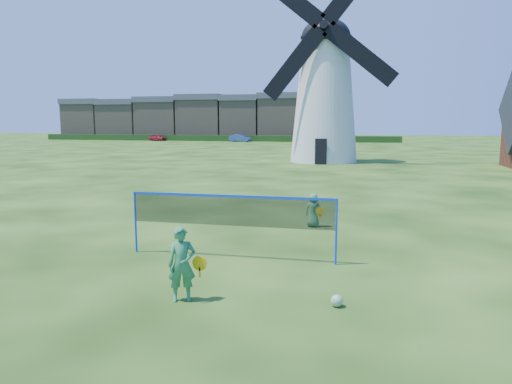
{
  "coord_description": "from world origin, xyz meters",
  "views": [
    {
      "loc": [
        2.78,
        -11.2,
        3.28
      ],
      "look_at": [
        0.2,
        0.5,
        1.5
      ],
      "focal_mm": 33.33,
      "sensor_mm": 36.0,
      "label": 1
    }
  ],
  "objects": [
    {
      "name": "car_right",
      "position": [
        -16.42,
        63.9,
        0.6
      ],
      "size": [
        3.87,
        2.28,
        1.21
      ],
      "primitive_type": "imported",
      "rotation": [
        0.0,
        0.0,
        1.28
      ],
      "color": "navy",
      "rests_on": "ground"
    },
    {
      "name": "play_ball",
      "position": [
        2.45,
        -2.98,
        0.11
      ],
      "size": [
        0.22,
        0.22,
        0.22
      ],
      "primitive_type": "sphere",
      "color": "green",
      "rests_on": "ground"
    },
    {
      "name": "windmill",
      "position": [
        -0.21,
        28.13,
        5.7
      ],
      "size": [
        11.19,
        5.41,
        16.05
      ],
      "color": "white",
      "rests_on": "ground"
    },
    {
      "name": "car_left",
      "position": [
        -31.2,
        64.84,
        0.56
      ],
      "size": [
        3.51,
        2.32,
        1.11
      ],
      "primitive_type": "imported",
      "rotation": [
        0.0,
        0.0,
        1.23
      ],
      "color": "maroon",
      "rests_on": "ground"
    },
    {
      "name": "hedge",
      "position": [
        -22.0,
        66.0,
        0.5
      ],
      "size": [
        62.0,
        0.8,
        1.0
      ],
      "primitive_type": "cube",
      "color": "#193814",
      "rests_on": "ground"
    },
    {
      "name": "ground",
      "position": [
        0.0,
        0.0,
        0.0
      ],
      "size": [
        220.0,
        220.0,
        0.0
      ],
      "primitive_type": "plane",
      "color": "black",
      "rests_on": "ground"
    },
    {
      "name": "player_boy",
      "position": [
        1.4,
        3.47,
        0.53
      ],
      "size": [
        0.65,
        0.44,
        1.06
      ],
      "rotation": [
        0.0,
        0.0,
        2.96
      ],
      "color": "#479451",
      "rests_on": "ground"
    },
    {
      "name": "terraced_houses",
      "position": [
        -26.03,
        72.0,
        3.93
      ],
      "size": [
        51.27,
        8.4,
        8.12
      ],
      "color": "#8B745C",
      "rests_on": "ground"
    },
    {
      "name": "player_girl",
      "position": [
        -0.35,
        -3.3,
        0.7
      ],
      "size": [
        0.72,
        0.5,
        1.39
      ],
      "rotation": [
        0.0,
        0.0,
        0.39
      ],
      "color": "#35854F",
      "rests_on": "ground"
    },
    {
      "name": "badminton_net",
      "position": [
        -0.21,
        -0.42,
        1.14
      ],
      "size": [
        5.05,
        0.05,
        1.55
      ],
      "color": "blue",
      "rests_on": "ground"
    }
  ]
}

